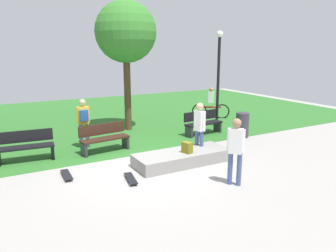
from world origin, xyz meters
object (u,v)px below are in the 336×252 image
concrete_ledge (182,158)px  lamp_post (219,69)px  skater_watching (200,125)px  skateboard_by_ledge (131,178)px  skater_performing_trick (236,147)px  park_bench_near_path (26,145)px  park_bench_by_oak (203,122)px  skateboard_spare (67,175)px  park_bench_center_lawn (104,137)px  pedestrian_with_backpack (84,119)px  cyclist_on_bicycle (211,105)px  backpack_on_ledge (187,147)px  trash_bin (242,125)px  tree_slender_maple (126,33)px

concrete_ledge → lamp_post: lamp_post is taller
skater_watching → skateboard_by_ledge: (-2.63, -0.78, -0.93)m
skater_performing_trick → park_bench_near_path: bearing=134.4°
park_bench_by_oak → skateboard_by_ledge: bearing=-145.2°
concrete_ledge → skateboard_by_ledge: bearing=-165.4°
concrete_ledge → park_bench_near_path: size_ratio=1.74×
skateboard_spare → park_bench_center_lawn: bearing=45.9°
pedestrian_with_backpack → cyclist_on_bicycle: size_ratio=1.10×
skater_performing_trick → park_bench_by_oak: bearing=64.3°
park_bench_by_oak → cyclist_on_bicycle: (2.15, 2.40, 0.15)m
skateboard_spare → park_bench_by_oak: park_bench_by_oak is taller
backpack_on_ledge → trash_bin: size_ratio=0.34×
lamp_post → pedestrian_with_backpack: lamp_post is taller
trash_bin → skater_performing_trick: bearing=-133.7°
backpack_on_ledge → lamp_post: bearing=-62.9°
skater_performing_trick → lamp_post: bearing=56.7°
cyclist_on_bicycle → pedestrian_with_backpack: bearing=-163.8°
skateboard_by_ledge → park_bench_near_path: (-2.15, 2.94, 0.42)m
skater_performing_trick → park_bench_by_oak: size_ratio=1.03×
concrete_ledge → pedestrian_with_backpack: 3.71m
skateboard_spare → tree_slender_maple: tree_slender_maple is taller
skater_watching → park_bench_center_lawn: bearing=142.0°
trash_bin → cyclist_on_bicycle: 3.64m
park_bench_near_path → trash_bin: (7.53, -1.03, -0.01)m
lamp_post → trash_bin: (-0.27, -1.94, -1.99)m
park_bench_center_lawn → tree_slender_maple: 4.58m
skater_performing_trick → skateboard_spare: bearing=144.7°
park_bench_near_path → skater_performing_trick: bearing=-45.6°
concrete_ledge → skateboard_spare: size_ratio=3.54×
concrete_ledge → tree_slender_maple: size_ratio=0.55×
backpack_on_ledge → park_bench_by_oak: park_bench_by_oak is taller
concrete_ledge → park_bench_by_oak: park_bench_by_oak is taller
skateboard_spare → park_bench_by_oak: size_ratio=0.49×
backpack_on_ledge → skater_watching: (0.73, 0.46, 0.48)m
skateboard_by_ledge → pedestrian_with_backpack: pedestrian_with_backpack is taller
pedestrian_with_backpack → cyclist_on_bicycle: (6.70, 1.95, -0.37)m
trash_bin → park_bench_near_path: bearing=172.2°
backpack_on_ledge → tree_slender_maple: 5.86m
pedestrian_with_backpack → park_bench_near_path: bearing=-165.3°
skater_performing_trick → pedestrian_with_backpack: skater_performing_trick is taller
skateboard_by_ledge → tree_slender_maple: bearing=68.4°
park_bench_by_oak → tree_slender_maple: 4.63m
tree_slender_maple → pedestrian_with_backpack: 4.05m
skater_watching → skater_performing_trick: bearing=-101.9°
skateboard_spare → pedestrian_with_backpack: bearing=64.7°
skateboard_by_ledge → tree_slender_maple: 6.70m
skateboard_spare → cyclist_on_bicycle: (7.83, 4.33, 0.57)m
backpack_on_ledge → concrete_ledge: bearing=9.3°
tree_slender_maple → trash_bin: bearing=-43.6°
skateboard_by_ledge → trash_bin: 5.72m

